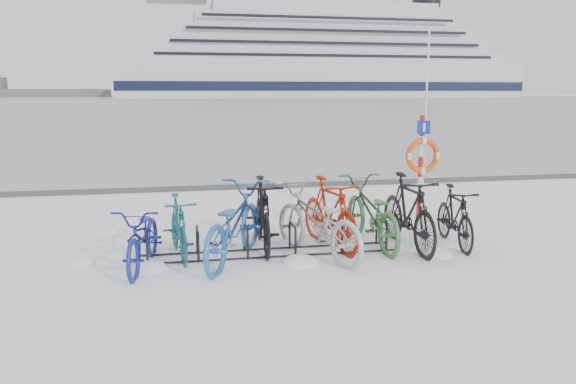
{
  "coord_description": "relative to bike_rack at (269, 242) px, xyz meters",
  "views": [
    {
      "loc": [
        -1.34,
        -8.17,
        2.45
      ],
      "look_at": [
        0.41,
        0.6,
        0.84
      ],
      "focal_mm": 35.0,
      "sensor_mm": 36.0,
      "label": 1
    }
  ],
  "objects": [
    {
      "name": "bike_1",
      "position": [
        -1.35,
        0.18,
        0.3
      ],
      "size": [
        0.64,
        1.63,
        0.95
      ],
      "primitive_type": "imported",
      "rotation": [
        0.0,
        0.0,
        0.12
      ],
      "color": "#15565F",
      "rests_on": "ground"
    },
    {
      "name": "bike_2",
      "position": [
        -0.57,
        -0.21,
        0.4
      ],
      "size": [
        1.65,
        2.33,
        1.16
      ],
      "primitive_type": "imported",
      "rotation": [
        0.0,
        0.0,
        2.69
      ],
      "color": "#2B61AB",
      "rests_on": "ground"
    },
    {
      "name": "snow_drifts",
      "position": [
        0.29,
        -0.09,
        -0.18
      ],
      "size": [
        5.89,
        1.71,
        0.2
      ],
      "color": "white",
      "rests_on": "ground"
    },
    {
      "name": "ground",
      "position": [
        0.0,
        0.0,
        -0.18
      ],
      "size": [
        900.0,
        900.0,
        0.0
      ],
      "primitive_type": "plane",
      "color": "white",
      "rests_on": "ground"
    },
    {
      "name": "quay_edge",
      "position": [
        0.0,
        5.9,
        -0.13
      ],
      "size": [
        400.0,
        0.25,
        0.1
      ],
      "primitive_type": "cube",
      "color": "#3F3F42",
      "rests_on": "ground"
    },
    {
      "name": "bike_8",
      "position": [
        3.01,
        -0.06,
        0.32
      ],
      "size": [
        0.7,
        1.71,
        1.0
      ],
      "primitive_type": "imported",
      "rotation": [
        0.0,
        0.0,
        -0.14
      ],
      "color": "black",
      "rests_on": "ground"
    },
    {
      "name": "cruise_ferry",
      "position": [
        52.98,
        201.5,
        13.24
      ],
      "size": [
        149.94,
        28.25,
        49.27
      ],
      "color": "silver",
      "rests_on": "ground"
    },
    {
      "name": "ice_sheet",
      "position": [
        0.0,
        155.0,
        -0.17
      ],
      "size": [
        400.0,
        298.0,
        0.02
      ],
      "primitive_type": "cube",
      "color": "#95A0A8",
      "rests_on": "ground"
    },
    {
      "name": "bike_6",
      "position": [
        1.69,
        0.23,
        0.38
      ],
      "size": [
        0.83,
        2.17,
        1.12
      ],
      "primitive_type": "imported",
      "rotation": [
        0.0,
        0.0,
        3.18
      ],
      "color": "#346A3C",
      "rests_on": "ground"
    },
    {
      "name": "bike_rack",
      "position": [
        0.0,
        0.0,
        0.0
      ],
      "size": [
        4.0,
        0.48,
        0.46
      ],
      "color": "black",
      "rests_on": "ground"
    },
    {
      "name": "lifebuoy_station",
      "position": [
        3.32,
        1.91,
        1.04
      ],
      "size": [
        0.7,
        0.22,
        3.63
      ],
      "color": "red",
      "rests_on": "ground"
    },
    {
      "name": "bike_0",
      "position": [
        -1.84,
        -0.27,
        0.29
      ],
      "size": [
        0.9,
        1.86,
        0.94
      ],
      "primitive_type": "imported",
      "rotation": [
        0.0,
        0.0,
        -0.16
      ],
      "color": "navy",
      "rests_on": "ground"
    },
    {
      "name": "bike_5",
      "position": [
        1.02,
        0.24,
        0.39
      ],
      "size": [
        0.89,
        1.97,
        1.14
      ],
      "primitive_type": "imported",
      "rotation": [
        0.0,
        0.0,
        0.19
      ],
      "color": "#A21F0A",
      "rests_on": "ground"
    },
    {
      "name": "bike_3",
      "position": [
        -0.05,
        0.36,
        0.4
      ],
      "size": [
        0.64,
        1.94,
        1.15
      ],
      "primitive_type": "imported",
      "rotation": [
        0.0,
        0.0,
        -0.05
      ],
      "color": "black",
      "rests_on": "ground"
    },
    {
      "name": "bike_7",
      "position": [
        2.21,
        -0.06,
        0.42
      ],
      "size": [
        0.58,
        2.01,
        1.21
      ],
      "primitive_type": "imported",
      "rotation": [
        0.0,
        0.0,
        0.01
      ],
      "color": "black",
      "rests_on": "ground"
    },
    {
      "name": "bike_4",
      "position": [
        0.68,
        -0.24,
        0.39
      ],
      "size": [
        1.47,
        2.29,
        1.13
      ],
      "primitive_type": "imported",
      "rotation": [
        0.0,
        0.0,
        3.51
      ],
      "color": "#AEB2B7",
      "rests_on": "ground"
    }
  ]
}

